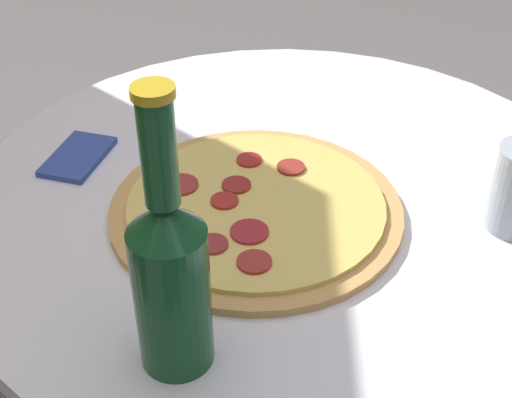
% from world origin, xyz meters
% --- Properties ---
extents(table, '(0.81, 0.81, 0.74)m').
position_xyz_m(table, '(0.00, 0.00, 0.58)').
color(table, white).
rests_on(table, ground_plane).
extents(pizza, '(0.34, 0.34, 0.02)m').
position_xyz_m(pizza, '(-0.05, 0.04, 0.75)').
color(pizza, tan).
rests_on(pizza, table).
extents(beer_bottle, '(0.07, 0.07, 0.28)m').
position_xyz_m(beer_bottle, '(-0.27, 0.11, 0.85)').
color(beer_bottle, '#144C23').
rests_on(beer_bottle, table).
extents(napkin, '(0.12, 0.09, 0.01)m').
position_xyz_m(napkin, '(0.06, 0.28, 0.75)').
color(napkin, '#334C99').
rests_on(napkin, table).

